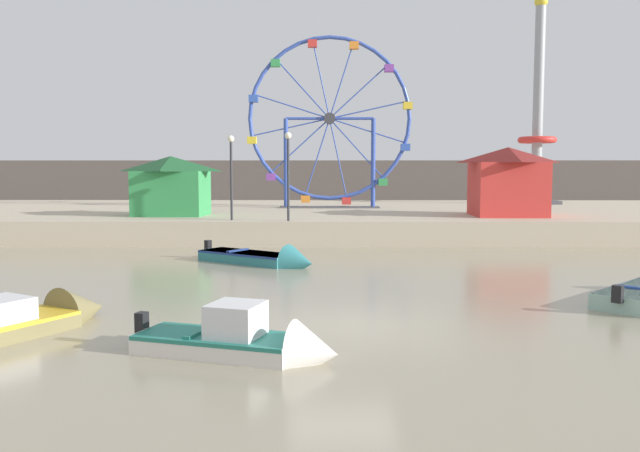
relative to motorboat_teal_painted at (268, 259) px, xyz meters
The scene contains 12 objects.
ground_plane 9.92m from the motorboat_teal_painted, 74.81° to the right, with size 240.00×240.00×0.00m, color gray.
quay_promenade 16.05m from the motorboat_teal_painted, 80.67° to the left, with size 110.00×20.76×1.17m, color #B7A88E.
distant_town_skyline 40.89m from the motorboat_teal_painted, 86.35° to the left, with size 140.00×3.00×4.40m, color #564C47.
motorboat_teal_painted is the anchor object (origin of this frame).
motorboat_white_red_stripe 12.18m from the motorboat_teal_painted, 86.32° to the right, with size 4.31×2.38×1.45m.
motorboat_olive_wood 11.41m from the motorboat_teal_painted, 113.73° to the right, with size 4.02×5.67×1.33m.
ferris_wheel_blue_frame 17.75m from the motorboat_teal_painted, 81.59° to the left, with size 10.23×1.20×10.62m.
drop_tower_steel_tower 28.10m from the motorboat_teal_painted, 51.75° to the left, with size 2.80×2.80×14.29m.
carnival_booth_green_kiosk 11.68m from the motorboat_teal_painted, 121.33° to the left, with size 4.14×3.12×3.11m.
carnival_booth_red_striped 15.36m from the motorboat_teal_painted, 39.44° to the left, with size 3.94×3.86×3.56m.
promenade_lamp_near 7.87m from the motorboat_teal_painted, 109.17° to the left, with size 0.32×0.32×4.03m.
promenade_lamp_far 7.13m from the motorboat_teal_painted, 85.85° to the left, with size 0.32×0.32×4.16m.
Camera 1 is at (-0.38, -15.02, 3.66)m, focal length 36.78 mm.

